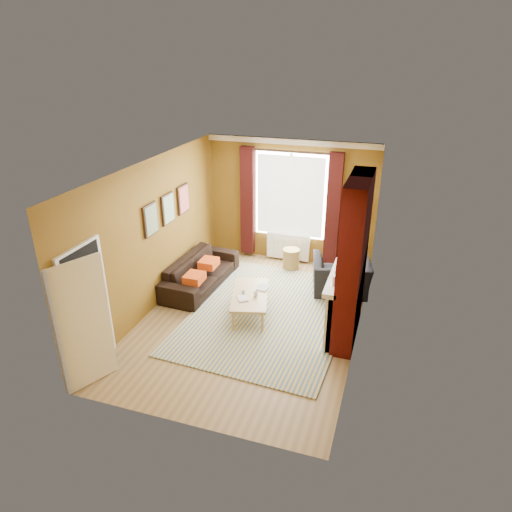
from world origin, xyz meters
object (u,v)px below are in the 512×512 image
coffee_table (250,296)px  sofa (201,272)px  wicker_stool (291,259)px  armchair (341,276)px  floor_lamp (359,213)px

coffee_table → sofa: bearing=135.7°
coffee_table → wicker_stool: 2.14m
sofa → armchair: 2.87m
sofa → floor_lamp: bearing=-59.9°
wicker_stool → floor_lamp: size_ratio=0.27×
sofa → armchair: size_ratio=1.90×
coffee_table → wicker_stool: size_ratio=2.90×
coffee_table → wicker_stool: bearing=68.2°
wicker_stool → sofa: bearing=-139.2°
wicker_stool → floor_lamp: 1.82m
sofa → coffee_table: sofa is taller
sofa → coffee_table: size_ratio=1.52×
sofa → armchair: (2.81, 0.59, 0.05)m
floor_lamp → sofa: bearing=-153.0°
coffee_table → floor_lamp: floor_lamp is taller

